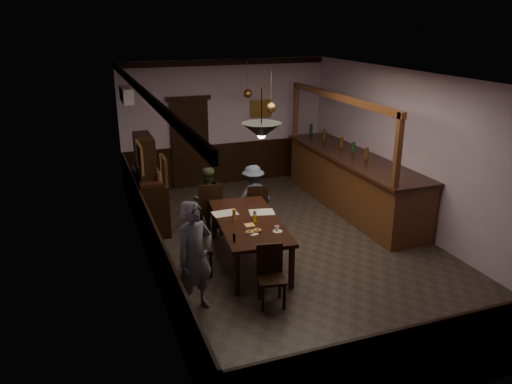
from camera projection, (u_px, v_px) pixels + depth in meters
name	position (u px, v px, depth m)	size (l,w,h in m)	color
room	(294.00, 167.00, 8.48)	(5.01, 8.01, 3.01)	#2D2621
dining_table	(249.00, 224.00, 8.24)	(1.23, 2.29, 0.75)	black
chair_far_left	(210.00, 206.00, 9.33)	(0.49, 0.49, 1.03)	black
chair_far_right	(256.00, 205.00, 9.57)	(0.44, 0.44, 0.92)	black
chair_near	(271.00, 272.00, 7.09)	(0.45, 0.45, 0.88)	black
chair_side	(195.00, 243.00, 7.91)	(0.50, 0.50, 0.94)	black
person_standing	(195.00, 257.00, 6.81)	(0.59, 0.39, 1.61)	slate
person_seated_left	(208.00, 198.00, 9.57)	(0.60, 0.47, 1.24)	#4A5030
person_seated_right	(253.00, 195.00, 9.78)	(0.79, 0.45, 1.22)	slate
newspaper_left	(225.00, 213.00, 8.49)	(0.42, 0.30, 0.01)	silver
newspaper_right	(262.00, 212.00, 8.53)	(0.42, 0.30, 0.01)	silver
napkin	(250.00, 225.00, 8.02)	(0.15, 0.15, 0.00)	#E6AB54
saucer	(277.00, 231.00, 7.76)	(0.15, 0.15, 0.01)	white
coffee_cup	(277.00, 228.00, 7.78)	(0.08, 0.08, 0.07)	white
pastry_plate	(252.00, 233.00, 7.70)	(0.22, 0.22, 0.01)	white
pastry_ring_a	(249.00, 232.00, 7.67)	(0.13, 0.13, 0.04)	#C68C47
pastry_ring_b	(257.00, 230.00, 7.73)	(0.13, 0.13, 0.04)	#C68C47
soda_can	(255.00, 219.00, 8.11)	(0.07, 0.07, 0.12)	yellow
beer_glass	(234.00, 215.00, 8.15)	(0.06, 0.06, 0.20)	#BF721E
water_glass	(255.00, 215.00, 8.24)	(0.06, 0.06, 0.15)	silver
pepper_mill	(234.00, 237.00, 7.40)	(0.04, 0.04, 0.14)	black
sideboard	(149.00, 191.00, 9.61)	(0.50, 1.39, 1.84)	black
bar_counter	(352.00, 181.00, 10.61)	(1.02, 4.40, 2.46)	#4C2C14
door_back	(190.00, 145.00, 11.83)	(0.90, 0.06, 2.10)	black
ac_unit	(126.00, 95.00, 9.96)	(0.20, 0.85, 0.30)	white
picture_left_small	(164.00, 171.00, 6.05)	(0.04, 0.28, 0.36)	olive
picture_left_large	(140.00, 157.00, 8.32)	(0.04, 0.62, 0.48)	olive
picture_back	(261.00, 109.00, 12.18)	(0.55, 0.04, 0.42)	olive
pendant_iron	(261.00, 131.00, 6.93)	(0.56, 0.56, 0.70)	black
pendant_brass_mid	(271.00, 108.00, 9.41)	(0.20, 0.20, 0.81)	#BF8C3F
pendant_brass_far	(248.00, 93.00, 11.15)	(0.20, 0.20, 0.81)	#BF8C3F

